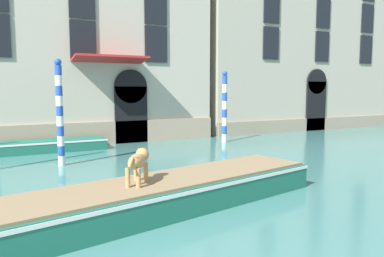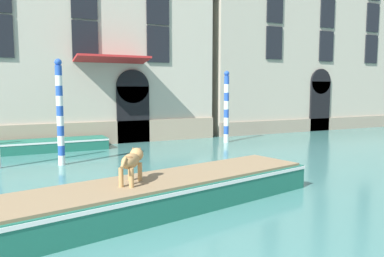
{
  "view_description": "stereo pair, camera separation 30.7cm",
  "coord_description": "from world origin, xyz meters",
  "px_view_note": "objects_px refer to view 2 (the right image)",
  "views": [
    {
      "loc": [
        -1.54,
        -1.9,
        2.78
      ],
      "look_at": [
        5.09,
        11.24,
        1.2
      ],
      "focal_mm": 35.0,
      "sensor_mm": 36.0,
      "label": 1
    },
    {
      "loc": [
        -1.26,
        -2.04,
        2.78
      ],
      "look_at": [
        5.09,
        11.24,
        1.2
      ],
      "focal_mm": 35.0,
      "sensor_mm": 36.0,
      "label": 2
    }
  ],
  "objects_px": {
    "mooring_pole_0": "(60,112)",
    "boat_foreground": "(160,193)",
    "dog_on_deck": "(132,161)",
    "boat_moored_near_palazzo": "(52,145)",
    "mooring_pole_3": "(226,107)"
  },
  "relations": [
    {
      "from": "boat_foreground",
      "to": "boat_moored_near_palazzo",
      "type": "xyz_separation_m",
      "value": [
        -1.5,
        9.68,
        -0.1
      ]
    },
    {
      "from": "mooring_pole_0",
      "to": "boat_foreground",
      "type": "bearing_deg",
      "value": -76.62
    },
    {
      "from": "boat_foreground",
      "to": "mooring_pole_3",
      "type": "xyz_separation_m",
      "value": [
        6.89,
        8.62,
        1.48
      ]
    },
    {
      "from": "mooring_pole_0",
      "to": "mooring_pole_3",
      "type": "xyz_separation_m",
      "value": [
        8.37,
        2.39,
        -0.08
      ]
    },
    {
      "from": "boat_moored_near_palazzo",
      "to": "mooring_pole_0",
      "type": "bearing_deg",
      "value": -90.16
    },
    {
      "from": "dog_on_deck",
      "to": "mooring_pole_3",
      "type": "relative_size",
      "value": 0.26
    },
    {
      "from": "mooring_pole_3",
      "to": "boat_foreground",
      "type": "bearing_deg",
      "value": -128.66
    },
    {
      "from": "dog_on_deck",
      "to": "mooring_pole_0",
      "type": "distance_m",
      "value": 6.4
    },
    {
      "from": "dog_on_deck",
      "to": "boat_moored_near_palazzo",
      "type": "height_order",
      "value": "dog_on_deck"
    },
    {
      "from": "dog_on_deck",
      "to": "mooring_pole_0",
      "type": "bearing_deg",
      "value": 42.5
    },
    {
      "from": "boat_foreground",
      "to": "boat_moored_near_palazzo",
      "type": "bearing_deg",
      "value": 86.88
    },
    {
      "from": "dog_on_deck",
      "to": "boat_moored_near_palazzo",
      "type": "relative_size",
      "value": 0.2
    },
    {
      "from": "boat_foreground",
      "to": "boat_moored_near_palazzo",
      "type": "distance_m",
      "value": 9.8
    },
    {
      "from": "boat_foreground",
      "to": "dog_on_deck",
      "type": "distance_m",
      "value": 1.08
    },
    {
      "from": "boat_foreground",
      "to": "mooring_pole_3",
      "type": "relative_size",
      "value": 2.34
    }
  ]
}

